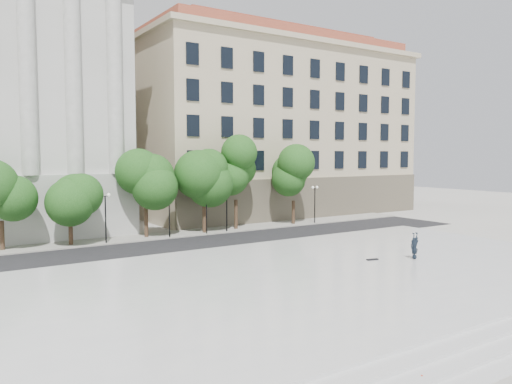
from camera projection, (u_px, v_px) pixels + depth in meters
ground at (336, 295)px, 27.69m from camera, size 160.00×160.00×0.00m
plaza at (302, 279)px, 30.18m from camera, size 44.00×22.00×0.45m
street at (193, 245)px, 42.71m from camera, size 60.00×8.00×0.02m
far_sidewalk at (165, 235)px, 47.72m from camera, size 60.00×4.00×0.12m
building_east at (255, 130)px, 70.24m from camera, size 36.00×26.15×23.00m
traffic_light_west at (169, 198)px, 45.87m from camera, size 0.65×1.96×4.28m
traffic_light_east at (206, 197)px, 47.97m from camera, size 0.74×1.85×4.23m
person_lying at (414, 255)px, 34.95m from camera, size 0.78×1.91×0.51m
skateboard at (372, 259)px, 34.62m from camera, size 0.90×0.42×0.09m
plaza_steps at (485, 343)px, 20.25m from camera, size 44.00×3.00×0.30m
street_trees at (172, 183)px, 47.17m from camera, size 32.72×4.92×7.56m
lamp_posts at (167, 207)px, 46.10m from camera, size 37.14×0.28×4.43m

